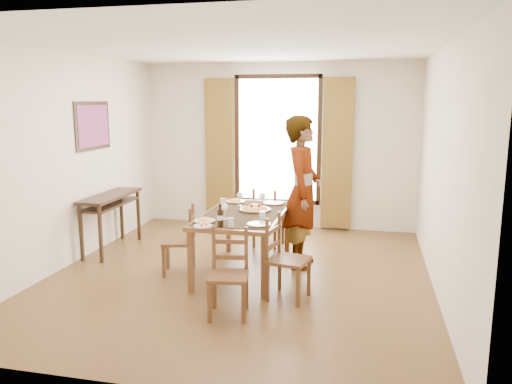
% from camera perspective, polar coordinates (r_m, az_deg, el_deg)
% --- Properties ---
extents(ground, '(5.00, 5.00, 0.00)m').
position_cam_1_polar(ground, '(6.17, -1.80, -9.43)').
color(ground, '#472D16').
rests_on(ground, ground).
extents(room_shell, '(4.60, 5.10, 2.74)m').
position_cam_1_polar(room_shell, '(5.95, -1.61, 5.10)').
color(room_shell, silver).
rests_on(room_shell, ground).
extents(console_table, '(0.38, 1.20, 0.80)m').
position_cam_1_polar(console_table, '(7.27, -16.27, -1.17)').
color(console_table, black).
rests_on(console_table, ground).
extents(dining_table, '(0.95, 1.65, 0.76)m').
position_cam_1_polar(dining_table, '(6.07, -1.39, -2.98)').
color(dining_table, brown).
rests_on(dining_table, ground).
extents(chair_west, '(0.45, 0.45, 0.84)m').
position_cam_1_polar(chair_west, '(6.17, -8.56, -5.70)').
color(chair_west, '#4F371A').
rests_on(chair_west, ground).
extents(chair_north, '(0.44, 0.44, 0.86)m').
position_cam_1_polar(chair_north, '(7.21, 1.36, -3.15)').
color(chair_north, '#4F371A').
rests_on(chair_north, ground).
extents(chair_south, '(0.44, 0.44, 0.86)m').
position_cam_1_polar(chair_south, '(4.97, -3.15, -9.54)').
color(chair_south, '#4F371A').
rests_on(chair_south, ground).
extents(chair_east, '(0.47, 0.47, 0.90)m').
position_cam_1_polar(chair_east, '(5.36, 3.43, -7.82)').
color(chair_east, '#4F371A').
rests_on(chair_east, ground).
extents(man, '(0.72, 0.49, 1.91)m').
position_cam_1_polar(man, '(6.31, 5.35, -0.01)').
color(man, gray).
rests_on(man, ground).
extents(plate_sw, '(0.27, 0.27, 0.05)m').
position_cam_1_polar(plate_sw, '(5.61, -5.92, -3.16)').
color(plate_sw, silver).
rests_on(plate_sw, dining_table).
extents(plate_se, '(0.27, 0.27, 0.05)m').
position_cam_1_polar(plate_se, '(5.44, 0.32, -3.54)').
color(plate_se, silver).
rests_on(plate_se, dining_table).
extents(plate_nw, '(0.27, 0.27, 0.05)m').
position_cam_1_polar(plate_nw, '(6.64, -2.40, -0.96)').
color(plate_nw, silver).
rests_on(plate_nw, dining_table).
extents(plate_ne, '(0.27, 0.27, 0.05)m').
position_cam_1_polar(plate_ne, '(6.54, 2.02, -1.14)').
color(plate_ne, silver).
rests_on(plate_ne, dining_table).
extents(pasta_platter, '(0.40, 0.40, 0.10)m').
position_cam_1_polar(pasta_platter, '(6.14, -0.14, -1.70)').
color(pasta_platter, orange).
rests_on(pasta_platter, dining_table).
extents(caprese_plate, '(0.20, 0.20, 0.04)m').
position_cam_1_polar(caprese_plate, '(5.41, -6.07, -3.76)').
color(caprese_plate, silver).
rests_on(caprese_plate, dining_table).
extents(wine_glass_a, '(0.08, 0.08, 0.18)m').
position_cam_1_polar(wine_glass_a, '(5.70, -3.57, -2.23)').
color(wine_glass_a, white).
rests_on(wine_glass_a, dining_table).
extents(wine_glass_b, '(0.08, 0.08, 0.18)m').
position_cam_1_polar(wine_glass_b, '(6.36, 0.73, -0.86)').
color(wine_glass_b, white).
rests_on(wine_glass_b, dining_table).
extents(wine_glass_c, '(0.08, 0.08, 0.18)m').
position_cam_1_polar(wine_glass_c, '(6.40, -1.88, -0.80)').
color(wine_glass_c, white).
rests_on(wine_glass_c, dining_table).
extents(tumbler_a, '(0.07, 0.07, 0.10)m').
position_cam_1_polar(tumbler_a, '(5.66, 0.73, -2.73)').
color(tumbler_a, silver).
rests_on(tumbler_a, dining_table).
extents(tumbler_b, '(0.07, 0.07, 0.10)m').
position_cam_1_polar(tumbler_b, '(6.42, -3.80, -1.17)').
color(tumbler_b, silver).
rests_on(tumbler_b, dining_table).
extents(tumbler_c, '(0.07, 0.07, 0.10)m').
position_cam_1_polar(tumbler_c, '(5.37, -2.87, -3.49)').
color(tumbler_c, silver).
rests_on(tumbler_c, dining_table).
extents(wine_bottle, '(0.07, 0.07, 0.25)m').
position_cam_1_polar(wine_bottle, '(5.38, -4.10, -2.67)').
color(wine_bottle, black).
rests_on(wine_bottle, dining_table).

